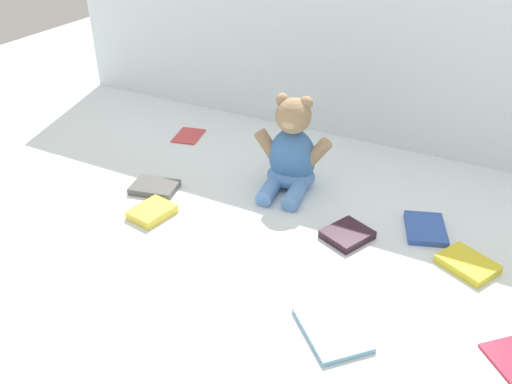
{
  "coord_description": "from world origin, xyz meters",
  "views": [
    {
      "loc": [
        0.44,
        -0.94,
        0.68
      ],
      "look_at": [
        -0.01,
        -0.1,
        0.1
      ],
      "focal_mm": 38.62,
      "sensor_mm": 36.0,
      "label": 1
    }
  ],
  "objects_px": {
    "book_case_1": "(332,329)",
    "book_case_2": "(347,234)",
    "book_case_3": "(468,264)",
    "book_case_4": "(189,135)",
    "book_case_7": "(155,187)",
    "book_case_0": "(152,212)",
    "book_case_6": "(426,228)",
    "teddy_bear": "(291,155)"
  },
  "relations": [
    {
      "from": "book_case_1",
      "to": "book_case_2",
      "type": "xyz_separation_m",
      "value": [
        -0.07,
        0.26,
        0.0
      ]
    },
    {
      "from": "book_case_2",
      "to": "book_case_3",
      "type": "relative_size",
      "value": 0.9
    },
    {
      "from": "book_case_4",
      "to": "book_case_7",
      "type": "xyz_separation_m",
      "value": [
        0.09,
        -0.29,
        0.0
      ]
    },
    {
      "from": "book_case_2",
      "to": "book_case_7",
      "type": "distance_m",
      "value": 0.47
    },
    {
      "from": "book_case_0",
      "to": "book_case_3",
      "type": "bearing_deg",
      "value": -158.21
    },
    {
      "from": "book_case_6",
      "to": "book_case_0",
      "type": "bearing_deg",
      "value": 2.27
    },
    {
      "from": "book_case_6",
      "to": "book_case_3",
      "type": "bearing_deg",
      "value": 120.18
    },
    {
      "from": "book_case_0",
      "to": "teddy_bear",
      "type": "bearing_deg",
      "value": -120.06
    },
    {
      "from": "teddy_bear",
      "to": "book_case_1",
      "type": "relative_size",
      "value": 1.76
    },
    {
      "from": "book_case_3",
      "to": "book_case_4",
      "type": "bearing_deg",
      "value": 100.0
    },
    {
      "from": "teddy_bear",
      "to": "book_case_7",
      "type": "height_order",
      "value": "teddy_bear"
    },
    {
      "from": "book_case_1",
      "to": "book_case_3",
      "type": "xyz_separation_m",
      "value": [
        0.17,
        0.28,
        0.0
      ]
    },
    {
      "from": "book_case_0",
      "to": "book_case_4",
      "type": "relative_size",
      "value": 0.92
    },
    {
      "from": "book_case_3",
      "to": "book_case_6",
      "type": "distance_m",
      "value": 0.13
    },
    {
      "from": "book_case_1",
      "to": "book_case_6",
      "type": "relative_size",
      "value": 1.15
    },
    {
      "from": "teddy_bear",
      "to": "book_case_7",
      "type": "relative_size",
      "value": 2.15
    },
    {
      "from": "book_case_4",
      "to": "book_case_6",
      "type": "relative_size",
      "value": 0.88
    },
    {
      "from": "book_case_4",
      "to": "book_case_6",
      "type": "height_order",
      "value": "book_case_6"
    },
    {
      "from": "book_case_6",
      "to": "book_case_2",
      "type": "bearing_deg",
      "value": 16.18
    },
    {
      "from": "book_case_3",
      "to": "teddy_bear",
      "type": "bearing_deg",
      "value": 100.74
    },
    {
      "from": "teddy_bear",
      "to": "book_case_2",
      "type": "height_order",
      "value": "teddy_bear"
    },
    {
      "from": "book_case_2",
      "to": "book_case_6",
      "type": "relative_size",
      "value": 0.81
    },
    {
      "from": "book_case_6",
      "to": "book_case_7",
      "type": "distance_m",
      "value": 0.63
    },
    {
      "from": "teddy_bear",
      "to": "book_case_0",
      "type": "xyz_separation_m",
      "value": [
        -0.22,
        -0.26,
        -0.08
      ]
    },
    {
      "from": "book_case_6",
      "to": "book_case_4",
      "type": "bearing_deg",
      "value": -32.02
    },
    {
      "from": "book_case_4",
      "to": "teddy_bear",
      "type": "bearing_deg",
      "value": 149.36
    },
    {
      "from": "book_case_1",
      "to": "book_case_7",
      "type": "bearing_deg",
      "value": -69.62
    },
    {
      "from": "book_case_6",
      "to": "book_case_7",
      "type": "height_order",
      "value": "book_case_7"
    },
    {
      "from": "book_case_2",
      "to": "book_case_7",
      "type": "bearing_deg",
      "value": 27.51
    },
    {
      "from": "book_case_2",
      "to": "book_case_0",
      "type": "bearing_deg",
      "value": 40.19
    },
    {
      "from": "book_case_2",
      "to": "teddy_bear",
      "type": "bearing_deg",
      "value": -11.79
    },
    {
      "from": "teddy_bear",
      "to": "book_case_4",
      "type": "xyz_separation_m",
      "value": [
        -0.37,
        0.12,
        -0.08
      ]
    },
    {
      "from": "teddy_bear",
      "to": "book_case_1",
      "type": "height_order",
      "value": "teddy_bear"
    },
    {
      "from": "book_case_4",
      "to": "book_case_2",
      "type": "bearing_deg",
      "value": 142.47
    },
    {
      "from": "book_case_1",
      "to": "book_case_4",
      "type": "xyz_separation_m",
      "value": [
        -0.64,
        0.52,
        -0.0
      ]
    },
    {
      "from": "book_case_0",
      "to": "book_case_6",
      "type": "xyz_separation_m",
      "value": [
        0.55,
        0.22,
        -0.0
      ]
    },
    {
      "from": "teddy_bear",
      "to": "book_case_0",
      "type": "distance_m",
      "value": 0.35
    },
    {
      "from": "book_case_3",
      "to": "book_case_2",
      "type": "bearing_deg",
      "value": 120.43
    },
    {
      "from": "book_case_0",
      "to": "book_case_6",
      "type": "distance_m",
      "value": 0.59
    },
    {
      "from": "book_case_0",
      "to": "book_case_1",
      "type": "bearing_deg",
      "value": 173.23
    },
    {
      "from": "book_case_4",
      "to": "book_case_7",
      "type": "height_order",
      "value": "book_case_7"
    },
    {
      "from": "teddy_bear",
      "to": "book_case_2",
      "type": "distance_m",
      "value": 0.25
    }
  ]
}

